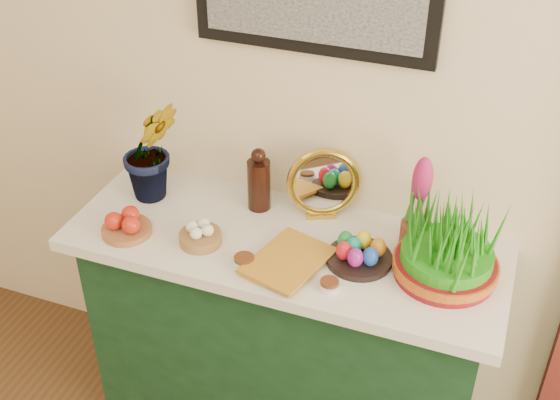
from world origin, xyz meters
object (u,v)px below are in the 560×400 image
at_px(hyacinth_green, 150,134).
at_px(mirror, 324,184).
at_px(wheatgrass_sabzeh, 449,245).
at_px(sideboard, 285,342).
at_px(book, 262,248).

relative_size(hyacinth_green, mirror, 1.95).
relative_size(mirror, wheatgrass_sabzeh, 0.79).
xyz_separation_m(sideboard, book, (-0.04, -0.10, 0.48)).
distance_m(hyacinth_green, book, 0.54).
distance_m(mirror, book, 0.31).
bearing_deg(mirror, sideboard, -111.35).
distance_m(sideboard, mirror, 0.61).
xyz_separation_m(hyacinth_green, wheatgrass_sabzeh, (1.00, -0.08, -0.13)).
relative_size(sideboard, wheatgrass_sabzeh, 4.20).
height_order(sideboard, wheatgrass_sabzeh, wheatgrass_sabzeh).
height_order(sideboard, hyacinth_green, hyacinth_green).
bearing_deg(wheatgrass_sabzeh, book, -170.17).
height_order(sideboard, book, book).
bearing_deg(book, wheatgrass_sabzeh, 25.28).
bearing_deg(hyacinth_green, sideboard, -49.16).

